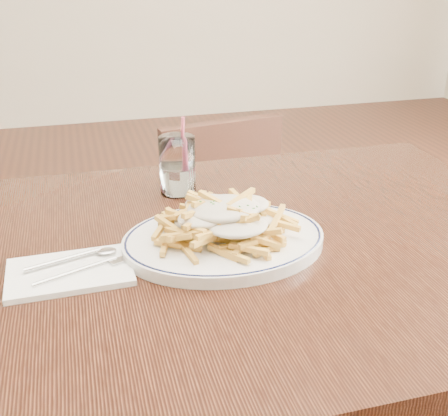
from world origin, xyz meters
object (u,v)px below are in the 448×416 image
object	(u,v)px
chair_far	(210,220)
water_glass	(178,169)
fries_plate	(224,240)
loaded_fries	(224,215)
table	(222,283)

from	to	relation	value
chair_far	water_glass	distance (m)	0.63
fries_plate	water_glass	bearing A→B (deg)	96.61
chair_far	fries_plate	distance (m)	0.81
chair_far	water_glass	bearing A→B (deg)	-110.80
fries_plate	loaded_fries	xyz separation A→B (m)	(0.00, 0.00, 0.05)
loaded_fries	water_glass	world-z (taller)	water_glass
chair_far	water_glass	world-z (taller)	water_glass
chair_far	table	bearing A→B (deg)	-102.10
chair_far	fries_plate	xyz separation A→B (m)	(-0.15, -0.72, 0.32)
fries_plate	water_glass	xyz separation A→B (m)	(-0.03, 0.25, 0.04)
table	fries_plate	xyz separation A→B (m)	(-0.00, -0.01, 0.09)
water_glass	loaded_fries	bearing A→B (deg)	-83.39
chair_far	loaded_fries	xyz separation A→B (m)	(-0.15, -0.72, 0.37)
loaded_fries	water_glass	size ratio (longest dim) A/B	1.43
fries_plate	water_glass	size ratio (longest dim) A/B	2.60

